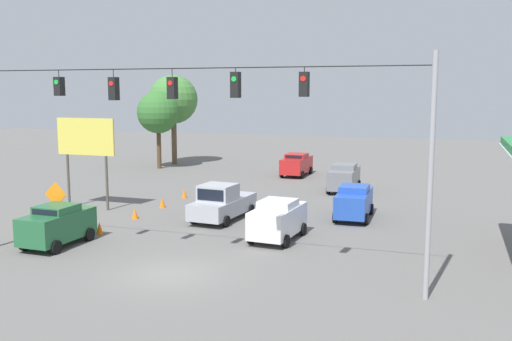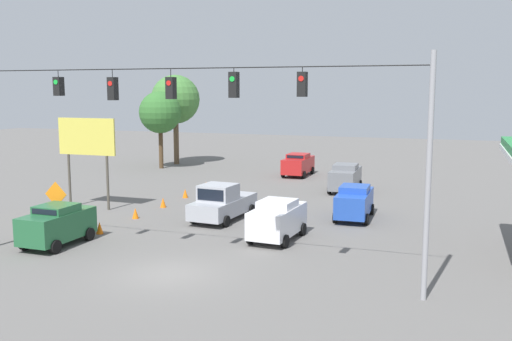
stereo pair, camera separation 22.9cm
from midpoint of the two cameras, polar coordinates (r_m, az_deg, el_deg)
The scene contains 17 objects.
ground_plane at distance 23.64m, azimuth -8.40°, elevation -10.23°, with size 140.00×140.00×0.00m, color #605E5B.
overhead_signal_span at distance 22.92m, azimuth -7.99°, elevation 3.95°, with size 19.91×0.38×8.71m.
sedan_green_parked_shoulder at distance 28.90m, azimuth -19.05°, elevation -5.10°, with size 2.05×3.84×1.97m.
sedan_white_crossing_near at distance 28.34m, azimuth 2.39°, elevation -4.88°, with size 2.22×4.05×2.00m.
sedan_red_withflow_deep at distance 49.44m, azimuth 4.37°, elevation 0.63°, with size 2.08×4.40×1.93m.
sedan_blue_oncoming_far at distance 33.38m, azimuth 10.00°, elevation -3.07°, with size 2.04×4.32×1.93m.
pickup_truck_silver_withflow_mid at distance 32.67m, azimuth -3.21°, elevation -3.26°, with size 2.55×5.21×2.12m.
sedan_grey_oncoming_deep at distance 42.22m, azimuth 9.08°, elevation -0.66°, with size 2.09×4.55×2.01m.
traffic_cone_nearest at distance 30.65m, azimuth -15.16°, elevation -5.56°, with size 0.38×0.38×0.63m, color orange.
traffic_cone_second at distance 33.75m, azimuth -11.78°, elevation -4.20°, with size 0.38×0.38×0.63m, color orange.
traffic_cone_third at distance 36.58m, azimuth -9.10°, elevation -3.18°, with size 0.38×0.38×0.63m, color orange.
traffic_cone_fourth at distance 39.61m, azimuth -6.93°, elevation -2.27°, with size 0.38×0.38×0.63m, color orange.
traffic_cone_fifth at distance 42.57m, azimuth -4.85°, elevation -1.52°, with size 0.38×0.38×0.63m, color orange.
roadside_billboard at distance 36.80m, azimuth -16.40°, elevation 2.68°, with size 4.03×0.16×5.66m.
work_zone_sign at distance 30.24m, azimuth -19.16°, elevation -2.67°, with size 1.27×0.06×2.84m.
tree_horizon_left at distance 54.39m, azimuth -9.44°, elevation 5.73°, with size 3.94×3.94×7.27m.
tree_horizon_right at distance 57.36m, azimuth -7.95°, elevation 7.02°, with size 4.81×4.81×8.86m.
Camera 2 is at (-10.68, 19.78, 7.39)m, focal length 40.00 mm.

